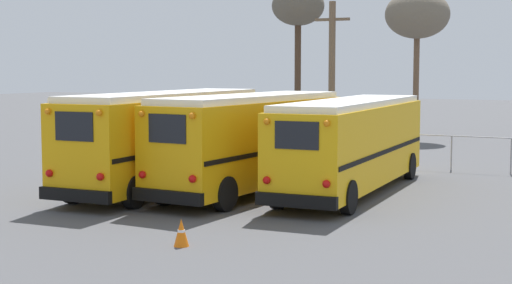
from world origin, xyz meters
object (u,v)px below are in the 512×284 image
school_bus_2 (352,142)px  bare_tree_0 (417,16)px  utility_pole (332,74)px  traffic_cone (181,232)px  school_bus_0 (167,137)px  school_bus_1 (251,140)px  bare_tree_1 (298,9)px

school_bus_2 → bare_tree_0: bare_tree_0 is taller
utility_pole → bare_tree_0: (1.95, 8.39, 3.31)m
utility_pole → traffic_cone: size_ratio=11.34×
school_bus_2 → school_bus_0: bearing=-161.0°
school_bus_1 → school_bus_0: bearing=-170.1°
school_bus_0 → school_bus_2: (5.94, 2.05, -0.11)m
school_bus_2 → bare_tree_0: size_ratio=1.23×
school_bus_2 → bare_tree_1: bare_tree_1 is taller
school_bus_1 → bare_tree_0: bearing=91.3°
bare_tree_1 → traffic_cone: size_ratio=13.64×
school_bus_0 → school_bus_1: 3.01m
school_bus_0 → traffic_cone: school_bus_0 is taller
traffic_cone → school_bus_1: bearing=105.6°
bare_tree_1 → school_bus_2: bearing=-61.1°
utility_pole → bare_tree_0: 9.23m
school_bus_2 → bare_tree_0: (-3.45, 20.36, 5.44)m
school_bus_2 → bare_tree_1: 21.24m
bare_tree_0 → traffic_cone: bearing=-84.9°
utility_pole → bare_tree_1: 8.29m
school_bus_1 → traffic_cone: bearing=-74.4°
utility_pole → bare_tree_0: bearing=76.9°
school_bus_2 → utility_pole: utility_pole is taller
utility_pole → school_bus_2: bearing=-65.7°
school_bus_1 → traffic_cone: 8.18m
utility_pole → traffic_cone: utility_pole is taller
school_bus_1 → school_bus_2: 3.34m
bare_tree_0 → school_bus_2: bearing=-80.4°
school_bus_0 → school_bus_1: (2.97, 0.52, -0.03)m
school_bus_1 → utility_pole: utility_pole is taller
school_bus_2 → utility_pole: 13.30m
bare_tree_1 → school_bus_1: bearing=-70.5°
school_bus_2 → utility_pole: bearing=114.3°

